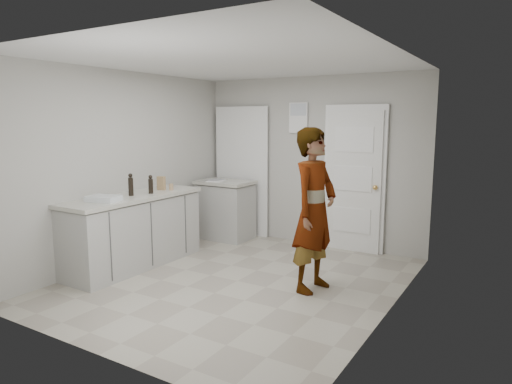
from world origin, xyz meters
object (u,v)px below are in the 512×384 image
Objects in this scene: oil_cruet_a at (151,185)px; person at (314,210)px; spice_jar at (171,187)px; egg_bowl at (97,199)px; oil_cruet_b at (131,185)px; cake_mix_box at (161,183)px; baking_dish at (104,199)px.

person is at bearing 5.64° from oil_cruet_a.
spice_jar reaches higher than egg_bowl.
oil_cruet_b reaches higher than oil_cruet_a.
person is 9.68× the size of cake_mix_box.
spice_jar is 0.36× the size of oil_cruet_a.
oil_cruet_b is 0.46m from baking_dish.
egg_bowl is (-2.34, -0.96, 0.05)m from person.
person reaches higher than baking_dish.
egg_bowl is (-0.04, -0.49, -0.11)m from oil_cruet_b.
baking_dish is at bearing -93.16° from cake_mix_box.
oil_cruet_a is at bearing 83.83° from baking_dish.
oil_cruet_a is at bearing 79.45° from egg_bowl.
baking_dish is (0.02, -1.00, -0.06)m from cake_mix_box.
oil_cruet_b reaches higher than cake_mix_box.
oil_cruet_a reaches higher than cake_mix_box.
person is 2.53m from egg_bowl.
cake_mix_box is (-2.30, 0.08, 0.12)m from person.
cake_mix_box reaches higher than egg_bowl.
person is at bearing 11.58° from oil_cruet_b.
oil_cruet_b is at bearing -93.88° from cake_mix_box.
person is 15.34× the size of egg_bowl.
egg_bowl is at bearing -95.24° from oil_cruet_b.
cake_mix_box is 2.13× the size of spice_jar.
oil_cruet_a is at bearing 69.72° from oil_cruet_b.
egg_bowl is at bearing 119.29° from person.
cake_mix_box is 1.01m from baking_dish.
cake_mix_box is 0.15m from spice_jar.
person is at bearing -6.63° from cake_mix_box.
oil_cruet_b is (0.01, -0.55, 0.04)m from cake_mix_box.
spice_jar is 1.06m from baking_dish.
spice_jar is 0.21× the size of baking_dish.
person reaches higher than spice_jar.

